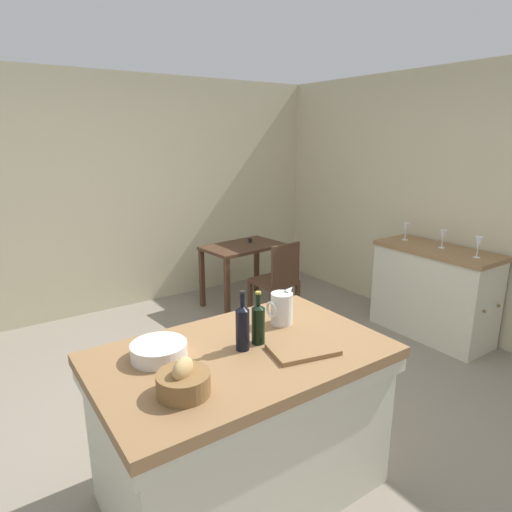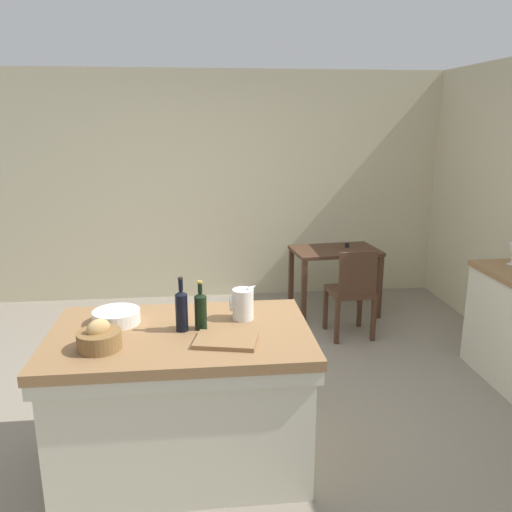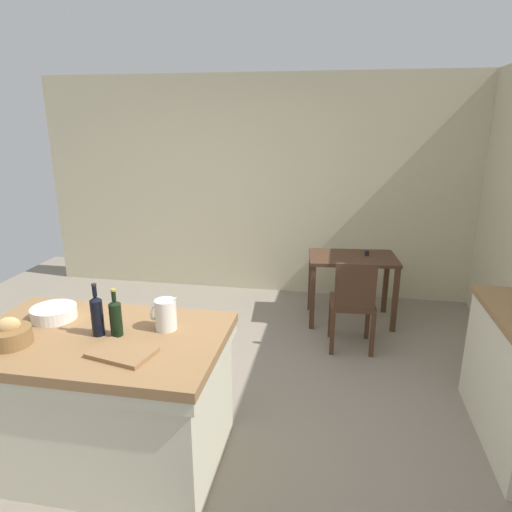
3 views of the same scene
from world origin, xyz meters
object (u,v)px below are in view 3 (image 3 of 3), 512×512
cutting_board (122,353)px  wine_bottle_dark (116,317)px  wine_bottle_amber (97,315)px  bread_basket (10,335)px  wooden_chair (353,302)px  writing_desk (352,267)px  pitcher (165,314)px  wash_bowl (54,313)px  island_table (103,394)px

cutting_board → wine_bottle_dark: (-0.13, 0.21, 0.11)m
wine_bottle_amber → bread_basket: bearing=-155.1°
wooden_chair → wine_bottle_amber: 2.37m
wine_bottle_dark → wine_bottle_amber: size_ratio=0.91×
writing_desk → pitcher: bearing=-117.6°
pitcher → wine_bottle_amber: size_ratio=0.72×
writing_desk → cutting_board: bearing=-116.6°
bread_basket → wine_bottle_amber: bearing=24.9°
pitcher → writing_desk: bearing=62.4°
wooden_chair → cutting_board: bearing=-124.0°
wash_bowl → wine_bottle_dark: (0.50, -0.14, 0.08)m
wooden_chair → cutting_board: size_ratio=2.65×
pitcher → cutting_board: bearing=-109.6°
pitcher → wash_bowl: bearing=178.9°
bread_basket → cutting_board: size_ratio=0.70×
island_table → wooden_chair: bearing=48.2°
writing_desk → wash_bowl: bearing=-130.9°
island_table → bread_basket: size_ratio=6.45×
writing_desk → bread_basket: bearing=-127.3°
cutting_board → bread_basket: bearing=-179.7°
pitcher → cutting_board: size_ratio=0.69×
wooden_chair → wine_bottle_amber: bearing=-131.8°
island_table → wine_bottle_amber: 0.53m
bread_basket → wine_bottle_amber: size_ratio=0.73×
pitcher → bread_basket: 0.87m
island_table → wash_bowl: size_ratio=5.36×
cutting_board → wine_bottle_dark: size_ratio=1.15×
island_table → wine_bottle_amber: (0.01, 0.01, 0.53)m
island_table → wooden_chair: 2.33m
island_table → writing_desk: size_ratio=1.59×
wooden_chair → wash_bowl: wash_bowl is taller
island_table → cutting_board: bearing=-36.5°
wine_bottle_amber → island_table: bearing=-144.4°
writing_desk → wine_bottle_dark: 2.81m
wooden_chair → cutting_board: 2.36m
writing_desk → wooden_chair: (-0.00, -0.67, -0.12)m
island_table → cutting_board: 0.52m
wash_bowl → bread_basket: size_ratio=1.20×
wash_bowl → wine_bottle_dark: bearing=-15.9°
pitcher → wine_bottle_amber: 0.39m
bread_basket → wine_bottle_amber: 0.48m
wooden_chair → wash_bowl: 2.53m
wooden_chair → wine_bottle_amber: size_ratio=2.76×
island_table → writing_desk: (1.56, 2.40, 0.14)m
wine_bottle_dark → wine_bottle_amber: wine_bottle_amber is taller
wooden_chair → wine_bottle_dark: size_ratio=3.05×
island_table → wooden_chair: (1.56, 1.74, 0.01)m
pitcher → cutting_board: (-0.12, -0.34, -0.09)m
wine_bottle_dark → pitcher: bearing=26.8°
cutting_board → wash_bowl: bearing=150.9°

